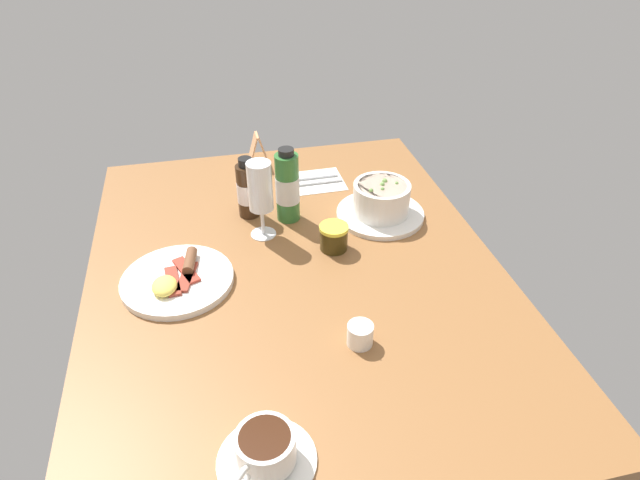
% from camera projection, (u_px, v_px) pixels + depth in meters
% --- Properties ---
extents(ground_plane, '(1.10, 0.84, 0.03)m').
position_uv_depth(ground_plane, '(296.00, 274.00, 1.13)').
color(ground_plane, brown).
extents(porridge_bowl, '(0.21, 0.21, 0.09)m').
position_uv_depth(porridge_bowl, '(381.00, 201.00, 1.26)').
color(porridge_bowl, white).
rests_on(porridge_bowl, ground_plane).
extents(cutlery_setting, '(0.13, 0.17, 0.01)m').
position_uv_depth(cutlery_setting, '(309.00, 182.00, 1.41)').
color(cutlery_setting, white).
rests_on(cutlery_setting, ground_plane).
extents(coffee_cup, '(0.14, 0.14, 0.06)m').
position_uv_depth(coffee_cup, '(266.00, 451.00, 0.75)').
color(coffee_cup, white).
rests_on(coffee_cup, ground_plane).
extents(creamer_jug, '(0.06, 0.05, 0.05)m').
position_uv_depth(creamer_jug, '(360.00, 335.00, 0.94)').
color(creamer_jug, white).
rests_on(creamer_jug, ground_plane).
extents(wine_glass, '(0.06, 0.06, 0.18)m').
position_uv_depth(wine_glass, '(260.00, 190.00, 1.15)').
color(wine_glass, white).
rests_on(wine_glass, ground_plane).
extents(jam_jar, '(0.06, 0.06, 0.06)m').
position_uv_depth(jam_jar, '(334.00, 237.00, 1.16)').
color(jam_jar, '#382D0F').
rests_on(jam_jar, ground_plane).
extents(sauce_bottle_brown, '(0.05, 0.05, 0.15)m').
position_uv_depth(sauce_bottle_brown, '(248.00, 190.00, 1.25)').
color(sauce_bottle_brown, '#382314').
rests_on(sauce_bottle_brown, ground_plane).
extents(sauce_bottle_green, '(0.05, 0.05, 0.18)m').
position_uv_depth(sauce_bottle_green, '(287.00, 187.00, 1.23)').
color(sauce_bottle_green, '#337233').
rests_on(sauce_bottle_green, ground_plane).
extents(breakfast_plate, '(0.22, 0.22, 0.04)m').
position_uv_depth(breakfast_plate, '(177.00, 280.00, 1.07)').
color(breakfast_plate, white).
rests_on(breakfast_plate, ground_plane).
extents(menu_card, '(0.05, 0.05, 0.09)m').
position_uv_depth(menu_card, '(257.00, 150.00, 1.47)').
color(menu_card, tan).
rests_on(menu_card, ground_plane).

